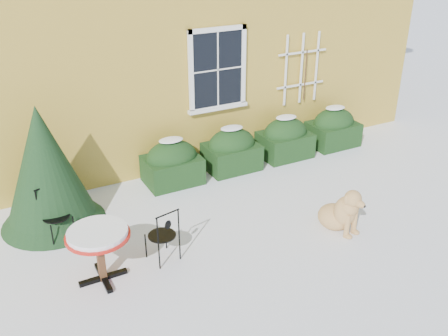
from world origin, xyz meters
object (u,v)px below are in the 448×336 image
patio_chair_near (163,235)px  patio_chair_far (55,214)px  evergreen_shrub (47,178)px  dog (342,212)px  bistro_table (98,239)px

patio_chair_near → patio_chair_far: size_ratio=0.99×
patio_chair_near → evergreen_shrub: bearing=-68.1°
patio_chair_far → dog: (4.12, -1.94, -0.11)m
evergreen_shrub → patio_chair_far: bearing=-94.3°
bistro_table → patio_chair_far: (-0.34, 1.37, -0.24)m
dog → evergreen_shrub: bearing=136.7°
evergreen_shrub → dog: 4.78m
evergreen_shrub → patio_chair_near: size_ratio=2.37×
evergreen_shrub → dog: size_ratio=2.23×
evergreen_shrub → bistro_table: (0.31, -1.88, -0.15)m
evergreen_shrub → dog: evergreen_shrub is taller
evergreen_shrub → dog: bearing=-30.9°
evergreen_shrub → patio_chair_near: (1.25, -1.84, -0.39)m
evergreen_shrub → patio_chair_far: evergreen_shrub is taller
patio_chair_near → patio_chair_far: bearing=-58.3°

